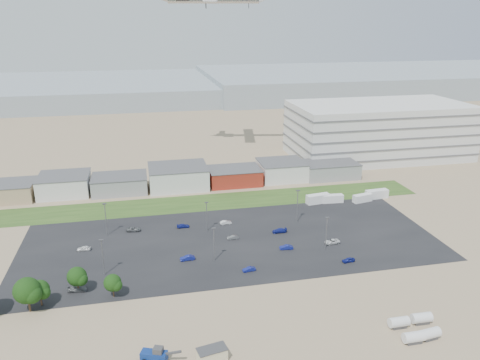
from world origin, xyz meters
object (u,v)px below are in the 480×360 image
object	(u,v)px
storage_tank_nw	(399,322)
parked_car_6	(183,226)
parked_car_5	(84,248)
parked_car_11	(226,222)
parked_car_7	(233,237)
parked_car_1	(286,247)
telehandler	(154,354)
portable_shed	(212,355)
parked_car_2	(348,260)
parked_car_9	(134,229)
parked_car_12	(279,231)
parked_car_0	(332,242)
parked_car_13	(249,269)
parked_car_4	(187,258)
box_trailer_a	(318,199)
parked_car_10	(77,289)

from	to	relation	value
storage_tank_nw	parked_car_6	size ratio (longest dim) A/B	1.09
parked_car_5	parked_car_11	distance (m)	43.29
storage_tank_nw	parked_car_7	xyz separation A→B (m)	(-25.85, 48.43, -0.72)
parked_car_1	parked_car_7	size ratio (longest dim) A/B	1.15
telehandler	storage_tank_nw	distance (m)	50.72
portable_shed	parked_car_2	size ratio (longest dim) A/B	1.63
storage_tank_nw	parked_car_5	size ratio (longest dim) A/B	1.12
parked_car_9	parked_car_12	size ratio (longest dim) A/B	0.99
parked_car_0	parked_car_13	xyz separation A→B (m)	(-27.14, -10.31, -0.06)
parked_car_4	parked_car_12	world-z (taller)	parked_car_4
box_trailer_a	parked_car_7	xyz separation A→B (m)	(-35.04, -22.02, -1.04)
parked_car_9	parked_car_0	bearing A→B (deg)	-103.86
parked_car_1	parked_car_13	world-z (taller)	parked_car_1
box_trailer_a	parked_car_5	bearing A→B (deg)	-173.85
box_trailer_a	parked_car_0	xyz separation A→B (m)	(-7.53, -30.91, -0.97)
portable_shed	parked_car_2	world-z (taller)	portable_shed
parked_car_1	parked_car_7	world-z (taller)	parked_car_1
portable_shed	parked_car_2	distance (m)	51.55
portable_shed	parked_car_5	xyz separation A→B (m)	(-28.28, 52.18, -0.77)
parked_car_11	storage_tank_nw	bearing A→B (deg)	-160.14
portable_shed	parked_car_5	world-z (taller)	portable_shed
parked_car_6	parked_car_9	bearing A→B (deg)	89.23
parked_car_1	parked_car_5	size ratio (longest dim) A/B	1.00
storage_tank_nw	parked_car_13	xyz separation A→B (m)	(-25.48, 29.24, -0.71)
parked_car_10	parked_car_5	bearing A→B (deg)	6.87
telehandler	parked_car_2	distance (m)	59.53
parked_car_6	parked_car_12	xyz separation A→B (m)	(28.35, -9.81, 0.07)
parked_car_6	parked_car_12	bearing A→B (deg)	-107.86
parked_car_10	parked_car_11	bearing A→B (deg)	-48.19
parked_car_11	telehandler	bearing A→B (deg)	153.62
telehandler	box_trailer_a	distance (m)	92.38
parked_car_10	parked_car_11	xyz separation A→B (m)	(41.74, 30.76, -0.07)
parked_car_13	parked_car_0	bearing A→B (deg)	103.90
parked_car_2	box_trailer_a	bearing A→B (deg)	163.96
storage_tank_nw	parked_car_7	world-z (taller)	storage_tank_nw
parked_car_5	parked_car_11	bearing A→B (deg)	105.91
storage_tank_nw	parked_car_10	size ratio (longest dim) A/B	0.94
parked_car_4	parked_car_11	xyz separation A→B (m)	(14.40, 21.01, -0.06)
telehandler	parked_car_11	distance (m)	64.30
storage_tank_nw	parked_car_12	distance (m)	51.11
parked_car_5	parked_car_11	size ratio (longest dim) A/B	1.07
parked_car_11	box_trailer_a	bearing A→B (deg)	-76.37
box_trailer_a	parked_car_4	distance (m)	59.00
parked_car_4	parked_car_9	size ratio (longest dim) A/B	0.91
parked_car_0	parked_car_9	bearing A→B (deg)	-113.97
parked_car_10	parked_car_12	distance (m)	60.44
parked_car_4	parked_car_6	distance (m)	21.26
parked_car_9	parked_car_11	world-z (taller)	parked_car_9
parked_car_0	parked_car_2	size ratio (longest dim) A/B	1.28
portable_shed	box_trailer_a	distance (m)	87.56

